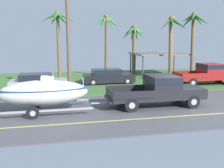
{
  "coord_description": "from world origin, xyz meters",
  "views": [
    {
      "loc": [
        -7.44,
        -13.94,
        4.06
      ],
      "look_at": [
        -4.13,
        1.26,
        1.33
      ],
      "focal_mm": 41.26,
      "sensor_mm": 36.0,
      "label": 1
    }
  ],
  "objects": [
    {
      "name": "parked_sedan_far",
      "position": [
        -8.89,
        6.85,
        0.67
      ],
      "size": [
        4.36,
        1.88,
        1.38
      ],
      "color": "#99999E",
      "rests_on": "ground"
    },
    {
      "name": "boat_on_trailer",
      "position": [
        -8.2,
        0.46,
        1.14
      ],
      "size": [
        6.26,
        2.4,
        2.39
      ],
      "color": "gray",
      "rests_on": "ground"
    },
    {
      "name": "parked_pickup_background",
      "position": [
        5.94,
        6.52,
        1.05
      ],
      "size": [
        5.85,
        2.03,
        1.9
      ],
      "color": "maroon",
      "rests_on": "ground"
    },
    {
      "name": "utility_pole",
      "position": [
        -6.55,
        4.6,
        4.03
      ],
      "size": [
        0.24,
        1.8,
        7.76
      ],
      "color": "brown",
      "rests_on": "ground"
    },
    {
      "name": "ground",
      "position": [
        0.0,
        8.38,
        -0.01
      ],
      "size": [
        36.0,
        22.0,
        0.11
      ],
      "color": "#4C4C51"
    },
    {
      "name": "palm_tree_far_left",
      "position": [
        6.28,
        10.31,
        5.04
      ],
      "size": [
        2.67,
        3.08,
        6.76
      ],
      "color": "brown",
      "rests_on": "ground"
    },
    {
      "name": "palm_tree_mid",
      "position": [
        1.42,
        14.82,
        4.18
      ],
      "size": [
        3.08,
        2.86,
        5.68
      ],
      "color": "brown",
      "rests_on": "ground"
    },
    {
      "name": "palm_tree_far_right",
      "position": [
        -2.19,
        12.92,
        4.99
      ],
      "size": [
        2.72,
        2.54,
        6.61
      ],
      "color": "brown",
      "rests_on": "ground"
    },
    {
      "name": "parked_sedan_near",
      "position": [
        -2.83,
        8.91,
        0.67
      ],
      "size": [
        4.57,
        1.88,
        1.38
      ],
      "color": "black",
      "rests_on": "ground"
    },
    {
      "name": "palm_tree_near_left",
      "position": [
        -7.15,
        12.47,
        5.23
      ],
      "size": [
        3.49,
        3.24,
        6.77
      ],
      "color": "brown",
      "rests_on": "ground"
    },
    {
      "name": "pickup_truck_towing",
      "position": [
        -1.22,
        0.46,
        1.05
      ],
      "size": [
        6.01,
        2.14,
        1.89
      ],
      "color": "black",
      "rests_on": "ground"
    },
    {
      "name": "carport_awning",
      "position": [
        3.9,
        12.93,
        2.39
      ],
      "size": [
        6.01,
        4.87,
        2.51
      ],
      "color": "#4C4238",
      "rests_on": "ground"
    },
    {
      "name": "palm_tree_near_right",
      "position": [
        3.59,
        9.43,
        4.57
      ],
      "size": [
        2.78,
        3.05,
        6.29
      ],
      "color": "brown",
      "rests_on": "ground"
    }
  ]
}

